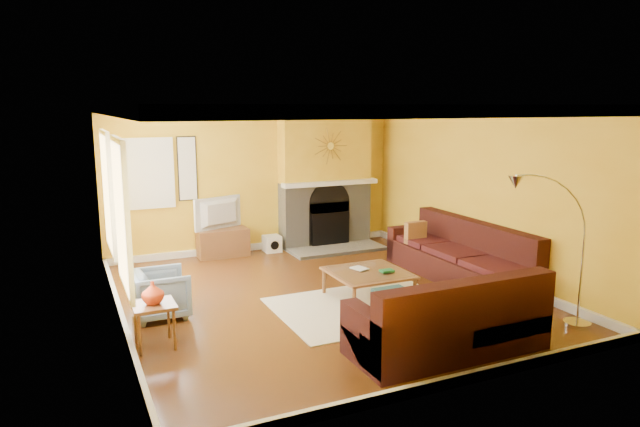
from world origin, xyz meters
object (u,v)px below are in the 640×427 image
sectional_sofa (413,270)px  side_table (155,325)px  coffee_table (368,285)px  armchair (161,294)px  arc_lamp (551,255)px  media_console (223,243)px

sectional_sofa → side_table: (-3.52, -0.10, -0.19)m
coffee_table → side_table: 3.02m
armchair → arc_lamp: size_ratio=0.36×
media_console → side_table: 3.97m
sectional_sofa → coffee_table: sectional_sofa is taller
coffee_table → side_table: bearing=-171.9°
sectional_sofa → arc_lamp: size_ratio=2.06×
sectional_sofa → media_console: sectional_sofa is taller
side_table → arc_lamp: 4.65m
sectional_sofa → side_table: sectional_sofa is taller
coffee_table → arc_lamp: (1.35, -1.96, 0.76)m
side_table → coffee_table: bearing=8.1°
armchair → coffee_table: bearing=-100.3°
coffee_table → armchair: size_ratio=1.51×
media_console → sectional_sofa: bearing=-62.9°
sectional_sofa → arc_lamp: bearing=-63.3°
side_table → arc_lamp: (4.34, -1.53, 0.71)m
side_table → armchair: bearing=76.4°
sectional_sofa → side_table: 3.52m
armchair → media_console: bearing=-29.8°
coffee_table → armchair: (-2.76, 0.50, 0.11)m
media_console → armchair: 3.05m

